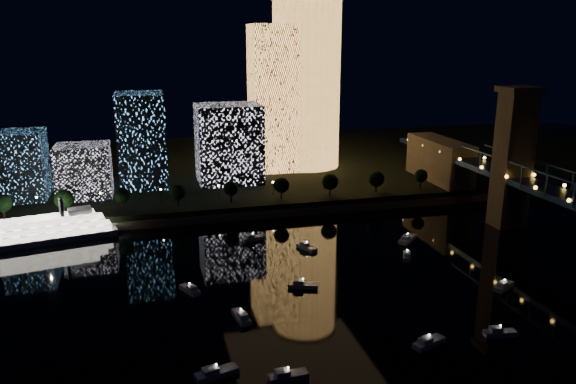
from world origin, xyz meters
TOP-DOWN VIEW (x-y plane):
  - ground at (0.00, 0.00)m, footprint 520.00×520.00m
  - far_bank at (0.00, 160.00)m, footprint 420.00×160.00m
  - seawall at (0.00, 82.00)m, footprint 420.00×6.00m
  - tower_cylindrical at (15.85, 142.37)m, footprint 34.00×34.00m
  - tower_rectangular at (-0.99, 138.78)m, footprint 21.08×21.08m
  - midrise_blocks at (-59.92, 119.83)m, footprint 105.97×34.57m
  - riverboat at (-96.91, 73.83)m, footprint 49.52×19.16m
  - motorboats at (-13.30, 11.75)m, footprint 90.07×83.82m
  - esplanade_trees at (-31.59, 88.00)m, footprint 165.93×6.80m
  - street_lamps at (-34.00, 94.00)m, footprint 132.70×0.70m

SIDE VIEW (x-z plane):
  - ground at x=0.00m, z-range 0.00..0.00m
  - motorboats at x=-13.30m, z-range -0.58..2.20m
  - seawall at x=0.00m, z-range 0.00..3.00m
  - far_bank at x=0.00m, z-range 0.00..5.00m
  - riverboat at x=-96.91m, z-range -3.56..11.07m
  - street_lamps at x=-34.00m, z-range 6.20..11.85m
  - esplanade_trees at x=-31.59m, z-range 6.02..14.92m
  - midrise_blocks at x=-59.92m, z-range 1.65..40.76m
  - tower_rectangular at x=-0.99m, z-range 5.00..72.08m
  - tower_cylindrical at x=15.85m, z-range 5.13..84.86m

